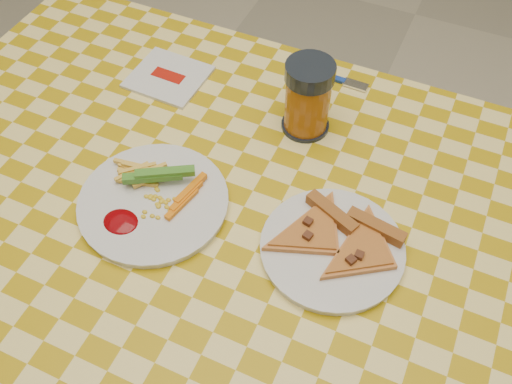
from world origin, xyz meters
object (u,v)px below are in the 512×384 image
Objects in this scene: plate_right at (332,249)px; drink_glass at (308,98)px; plate_left at (154,203)px; table at (236,248)px.

drink_glass is at bearing 119.93° from plate_right.
plate_right is at bearing 6.96° from plate_left.
plate_left and plate_right have the same top height.
table is at bearing 9.28° from plate_left.
drink_glass is (-0.13, 0.23, 0.06)m from plate_right.
table is 6.00× the size of plate_right.
plate_left is 0.31m from drink_glass.
plate_left is 1.70× the size of drink_glass.
table is 0.28m from drink_glass.
plate_left reaches higher than table.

